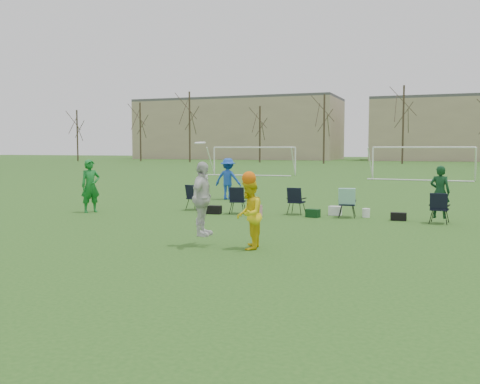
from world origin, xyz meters
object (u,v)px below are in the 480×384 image
at_px(center_contest, 225,206).
at_px(goal_left, 254,153).
at_px(fielder_blue, 228,179).
at_px(goal_mid, 422,154).
at_px(fielder_green_near, 91,186).

relative_size(center_contest, goal_left, 0.34).
relative_size(fielder_blue, goal_mid, 0.26).
xyz_separation_m(fielder_green_near, fielder_blue, (2.88, 6.35, -0.02)).
distance_m(fielder_green_near, goal_mid, 27.94).
xyz_separation_m(fielder_blue, goal_mid, (7.83, 19.43, 0.98)).
bearing_deg(fielder_green_near, goal_mid, 11.61).
height_order(fielder_green_near, fielder_blue, fielder_green_near).
relative_size(fielder_green_near, goal_left, 0.26).
height_order(fielder_blue, center_contest, center_contest).
height_order(goal_left, goal_mid, same).
relative_size(fielder_blue, center_contest, 0.75).
bearing_deg(fielder_blue, fielder_green_near, 63.91).
xyz_separation_m(center_contest, goal_left, (-10.55, 32.49, 0.93)).
bearing_deg(fielder_green_near, fielder_blue, 9.75).
bearing_deg(center_contest, fielder_green_near, 147.05).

